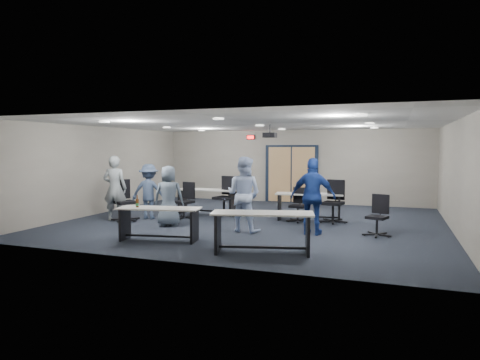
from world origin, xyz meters
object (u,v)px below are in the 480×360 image
(chair_loose_left, at_px, (125,201))
(chair_loose_right, at_px, (377,216))
(table_front_left, at_px, (159,218))
(chair_back_c, at_px, (298,205))
(person_gray, at_px, (115,188))
(table_back_left, at_px, (207,197))
(person_navy, at_px, (313,196))
(chair_back_b, at_px, (224,196))
(table_front_right, at_px, (262,225))
(person_back, at_px, (149,191))
(table_back_right, at_px, (309,202))
(chair_back_d, at_px, (333,201))
(person_plaid, at_px, (169,196))
(chair_back_a, at_px, (184,200))
(person_lightblue, at_px, (244,194))

(chair_loose_left, bearing_deg, chair_loose_right, -55.55)
(table_front_left, height_order, chair_back_c, table_front_left)
(chair_back_c, relative_size, person_gray, 0.51)
(table_back_left, bearing_deg, person_navy, -30.83)
(chair_back_b, bearing_deg, chair_loose_left, -128.46)
(table_front_right, xyz_separation_m, person_back, (-4.27, 2.76, 0.25))
(table_back_left, bearing_deg, person_back, -134.23)
(table_front_right, distance_m, table_back_right, 4.08)
(chair_loose_right, xyz_separation_m, person_gray, (-7.00, -0.29, 0.43))
(chair_back_d, height_order, person_navy, person_navy)
(table_back_right, height_order, person_navy, person_navy)
(chair_loose_left, relative_size, person_navy, 0.64)
(chair_loose_right, xyz_separation_m, person_plaid, (-5.18, -0.49, 0.31))
(table_front_left, bearing_deg, chair_back_b, 78.30)
(person_gray, bearing_deg, table_back_left, -148.84)
(table_back_right, bearing_deg, chair_back_d, -21.66)
(table_back_left, xyz_separation_m, table_back_right, (3.17, -0.04, -0.00))
(chair_back_c, relative_size, person_back, 0.60)
(table_front_left, height_order, chair_loose_right, table_front_left)
(chair_back_a, xyz_separation_m, chair_back_c, (3.23, 0.57, -0.05))
(chair_back_d, height_order, person_back, person_back)
(chair_back_d, xyz_separation_m, chair_loose_left, (-5.48, -1.73, -0.01))
(chair_loose_right, bearing_deg, table_front_left, -135.65)
(chair_back_c, bearing_deg, table_back_left, 177.76)
(chair_back_c, bearing_deg, person_back, -161.53)
(table_back_left, xyz_separation_m, person_navy, (3.63, -2.00, 0.38))
(person_plaid, xyz_separation_m, person_lightblue, (2.10, -0.05, 0.12))
(chair_back_d, bearing_deg, table_front_right, -92.15)
(table_back_right, relative_size, chair_back_d, 1.67)
(table_back_left, relative_size, person_lightblue, 1.05)
(chair_back_c, bearing_deg, chair_back_a, -164.39)
(chair_back_a, relative_size, person_lightblue, 0.57)
(table_front_right, relative_size, person_plaid, 1.30)
(chair_back_a, xyz_separation_m, chair_back_d, (4.16, 0.77, 0.06))
(chair_back_c, relative_size, person_navy, 0.52)
(table_back_right, xyz_separation_m, chair_loose_right, (1.89, -1.64, -0.04))
(table_back_right, distance_m, person_plaid, 3.93)
(person_navy, xyz_separation_m, person_back, (-4.86, 0.65, -0.12))
(table_back_left, bearing_deg, person_lightblue, -50.21)
(table_front_left, xyz_separation_m, person_gray, (-2.51, 1.86, 0.41))
(chair_loose_right, distance_m, person_plaid, 5.21)
(chair_loose_left, height_order, person_back, person_back)
(person_lightblue, bearing_deg, table_back_right, -110.83)
(chair_back_a, relative_size, chair_back_b, 0.88)
(table_front_left, bearing_deg, chair_loose_left, 128.37)
(table_back_right, xyz_separation_m, person_plaid, (-3.29, -2.13, 0.27))
(chair_loose_right, bearing_deg, person_plaid, -155.81)
(chair_loose_left, bearing_deg, table_back_left, -7.77)
(person_lightblue, relative_size, person_back, 1.16)
(chair_back_d, height_order, chair_loose_right, chair_back_d)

